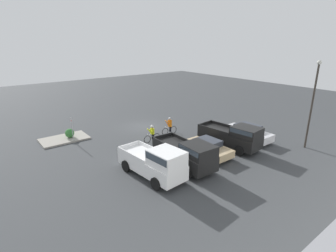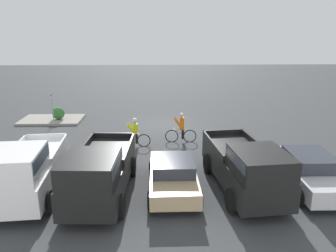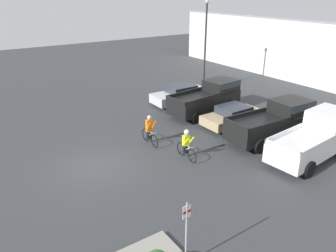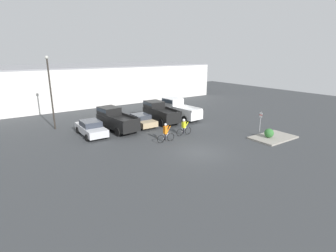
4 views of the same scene
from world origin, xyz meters
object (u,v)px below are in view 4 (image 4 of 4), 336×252
at_px(cyclist_1, 166,133).
at_px(fire_lane_sign, 260,121).
at_px(sedan_0, 91,128).
at_px(pickup_truck_2, 178,109).
at_px(pickup_truck_0, 115,119).
at_px(sedan_1, 141,120).
at_px(lamppost, 50,88).
at_px(shrub, 269,133).
at_px(pickup_truck_1, 159,112).
at_px(cyclist_0, 184,127).

xyz_separation_m(cyclist_1, fire_lane_sign, (8.45, -3.73, 0.60)).
bearing_deg(sedan_0, pickup_truck_2, 3.62).
xyz_separation_m(sedan_0, pickup_truck_0, (2.76, 0.50, 0.42)).
relative_size(sedan_1, pickup_truck_2, 0.77).
relative_size(pickup_truck_2, fire_lane_sign, 2.29).
bearing_deg(lamppost, sedan_0, -60.72).
relative_size(pickup_truck_2, cyclist_1, 3.05).
bearing_deg(shrub, cyclist_1, 150.30).
bearing_deg(sedan_1, cyclist_1, -96.96).
height_order(pickup_truck_0, pickup_truck_1, same).
bearing_deg(sedan_1, fire_lane_sign, -51.35).
bearing_deg(sedan_1, lamppost, 152.48).
bearing_deg(fire_lane_sign, sedan_1, 128.65).
bearing_deg(shrub, pickup_truck_1, 113.22).
bearing_deg(cyclist_0, fire_lane_sign, -37.08).
distance_m(sedan_0, fire_lane_sign, 16.38).
distance_m(pickup_truck_1, lamppost, 11.87).
bearing_deg(pickup_truck_2, sedan_1, -174.46).
xyz_separation_m(lamppost, shrub, (15.74, -14.93, -3.79)).
relative_size(pickup_truck_2, lamppost, 0.73).
relative_size(sedan_0, sedan_1, 1.10).
relative_size(cyclist_0, cyclist_1, 0.97).
xyz_separation_m(pickup_truck_1, shrub, (4.88, -11.37, -0.58)).
xyz_separation_m(cyclist_0, shrub, (5.81, -5.49, -0.28)).
bearing_deg(fire_lane_sign, cyclist_0, 142.92).
relative_size(cyclist_1, fire_lane_sign, 0.75).
distance_m(pickup_truck_2, shrub, 11.50).
relative_size(sedan_0, shrub, 5.48).
height_order(pickup_truck_2, cyclist_1, pickup_truck_2).
xyz_separation_m(pickup_truck_0, pickup_truck_1, (5.66, 0.30, -0.00)).
xyz_separation_m(pickup_truck_2, cyclist_0, (-3.67, -5.79, -0.36)).
distance_m(sedan_1, pickup_truck_2, 5.61).
xyz_separation_m(sedan_1, shrub, (7.70, -10.74, -0.11)).
relative_size(sedan_1, pickup_truck_1, 0.76).
xyz_separation_m(sedan_0, fire_lane_sign, (13.33, -9.50, 0.72)).
height_order(sedan_0, sedan_1, sedan_0).
relative_size(sedan_0, pickup_truck_2, 0.85).
distance_m(fire_lane_sign, shrub, 1.39).
height_order(pickup_truck_2, lamppost, lamppost).
bearing_deg(cyclist_0, sedan_0, 145.83).
xyz_separation_m(pickup_truck_1, lamppost, (-10.86, 3.56, 3.21)).
bearing_deg(cyclist_1, lamppost, 125.87).
xyz_separation_m(cyclist_0, lamppost, (-9.93, 9.44, 3.51)).
height_order(pickup_truck_1, fire_lane_sign, fire_lane_sign).
distance_m(pickup_truck_0, pickup_truck_2, 8.40).
distance_m(pickup_truck_0, sedan_1, 2.90).
relative_size(pickup_truck_0, cyclist_1, 3.16).
relative_size(pickup_truck_1, cyclist_0, 3.19).
xyz_separation_m(pickup_truck_1, pickup_truck_2, (2.74, -0.09, 0.06)).
bearing_deg(pickup_truck_0, fire_lane_sign, -43.41).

